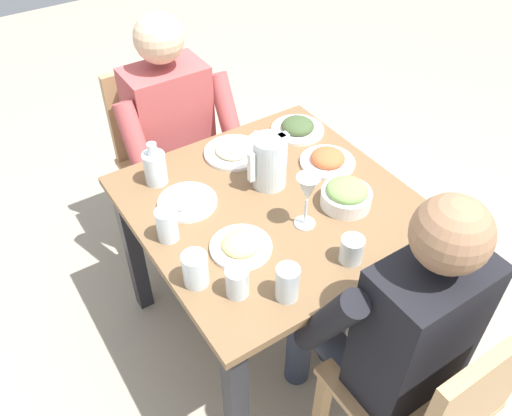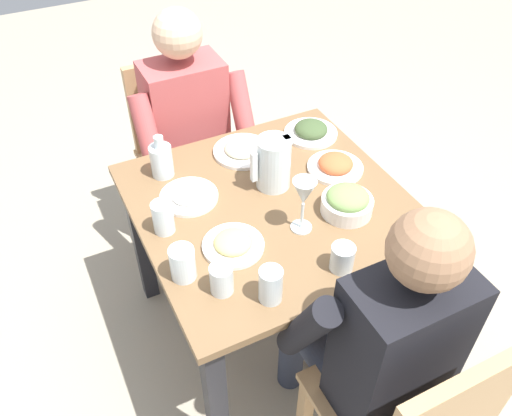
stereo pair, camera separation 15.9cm
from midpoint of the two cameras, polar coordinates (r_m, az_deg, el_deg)
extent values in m
plane|color=#9E937F|center=(2.34, -0.64, -12.44)|extent=(8.00, 8.00, 0.00)
cube|color=brown|center=(1.82, -0.80, 0.23)|extent=(0.90, 0.90, 0.03)
cube|color=#232328|center=(2.47, 2.11, 2.74)|extent=(0.06, 0.06, 0.68)
cube|color=#232328|center=(2.22, -15.07, -4.52)|extent=(0.06, 0.06, 0.68)
cube|color=#232328|center=(2.06, 14.94, -9.26)|extent=(0.06, 0.06, 0.68)
cube|color=#232328|center=(1.77, -4.91, -20.72)|extent=(0.06, 0.06, 0.68)
cube|color=tan|center=(2.73, -8.48, 3.44)|extent=(0.04, 0.04, 0.42)
cube|color=tan|center=(2.65, -15.02, 0.84)|extent=(0.04, 0.04, 0.42)
cube|color=tan|center=(2.50, -4.98, -0.64)|extent=(0.04, 0.04, 0.42)
cube|color=tan|center=(2.41, -12.04, -3.65)|extent=(0.04, 0.04, 0.42)
cube|color=tan|center=(2.42, -10.78, 4.04)|extent=(0.40, 0.40, 0.03)
cube|color=tan|center=(2.44, -13.26, 10.31)|extent=(0.38, 0.04, 0.42)
cube|color=tan|center=(1.91, 4.54, -20.81)|extent=(0.04, 0.04, 0.42)
cube|color=tan|center=(2.04, 12.54, -15.73)|extent=(0.04, 0.04, 0.42)
cube|color=tan|center=(1.72, 13.31, -18.47)|extent=(0.40, 0.40, 0.03)
cube|color=tan|center=(1.49, 19.65, -18.91)|extent=(0.38, 0.04, 0.42)
cube|color=#B24C4C|center=(2.25, -11.31, 8.89)|extent=(0.32, 0.20, 0.50)
sphere|color=#DBB28E|center=(2.07, -12.73, 17.42)|extent=(0.19, 0.19, 0.19)
cylinder|color=#2D3342|center=(2.30, -6.51, 1.61)|extent=(0.11, 0.38, 0.11)
cylinder|color=#2D3342|center=(2.31, -3.91, -4.61)|extent=(0.10, 0.10, 0.45)
cylinder|color=#B24C4C|center=(2.20, -5.09, 9.45)|extent=(0.08, 0.23, 0.37)
cylinder|color=#2D3342|center=(2.25, -10.31, 0.06)|extent=(0.11, 0.38, 0.11)
cylinder|color=#2D3342|center=(2.26, -7.65, -6.30)|extent=(0.10, 0.10, 0.45)
cylinder|color=#B24C4C|center=(2.07, -14.79, 5.90)|extent=(0.08, 0.23, 0.37)
cube|color=black|center=(1.51, 14.11, -12.79)|extent=(0.32, 0.20, 0.50)
sphere|color=#936B4C|center=(1.24, 16.93, -2.89)|extent=(0.19, 0.19, 0.19)
cylinder|color=#2D3342|center=(1.78, 6.20, -15.20)|extent=(0.11, 0.38, 0.11)
cylinder|color=#2D3342|center=(2.02, 2.39, -14.40)|extent=(0.10, 0.10, 0.45)
cylinder|color=black|center=(1.46, 4.67, -12.32)|extent=(0.08, 0.23, 0.37)
cylinder|color=#2D3342|center=(1.85, 10.47, -12.61)|extent=(0.11, 0.38, 0.11)
cylinder|color=#2D3342|center=(2.08, 6.32, -12.19)|extent=(0.10, 0.10, 0.45)
cylinder|color=black|center=(1.65, 15.91, -5.70)|extent=(0.08, 0.23, 0.37)
cylinder|color=silver|center=(1.82, -1.03, 4.89)|extent=(0.12, 0.12, 0.19)
cube|color=silver|center=(1.79, -3.07, 4.32)|extent=(0.02, 0.02, 0.11)
cube|color=silver|center=(1.80, 0.41, 7.56)|extent=(0.04, 0.03, 0.02)
cylinder|color=white|center=(1.79, 7.20, 0.97)|extent=(0.17, 0.17, 0.05)
ellipsoid|color=#759951|center=(1.77, 7.30, 1.83)|extent=(0.14, 0.14, 0.06)
cylinder|color=white|center=(1.82, -9.89, 0.54)|extent=(0.20, 0.20, 0.01)
ellipsoid|color=white|center=(1.81, -9.94, 0.88)|extent=(0.13, 0.13, 0.03)
cylinder|color=white|center=(2.02, -4.72, 5.91)|extent=(0.22, 0.22, 0.01)
ellipsoid|color=#B7AD89|center=(2.01, -4.74, 6.26)|extent=(0.14, 0.14, 0.04)
cylinder|color=white|center=(1.65, -4.41, -4.36)|extent=(0.19, 0.19, 0.01)
ellipsoid|color=#E0C670|center=(1.64, -4.44, -3.96)|extent=(0.12, 0.12, 0.04)
cylinder|color=white|center=(1.97, 5.43, 4.86)|extent=(0.20, 0.20, 0.01)
ellipsoid|color=#CC5B33|center=(1.96, 5.46, 5.32)|extent=(0.13, 0.13, 0.06)
cylinder|color=white|center=(2.14, 2.37, 8.34)|extent=(0.21, 0.21, 0.01)
ellipsoid|color=#3D512D|center=(2.13, 2.38, 8.78)|extent=(0.13, 0.13, 0.06)
cylinder|color=silver|center=(1.68, -12.27, -1.91)|extent=(0.07, 0.07, 0.11)
cylinder|color=silver|center=(1.51, -5.10, -8.06)|extent=(0.07, 0.07, 0.09)
cylinder|color=silver|center=(1.54, -9.53, -6.67)|extent=(0.08, 0.08, 0.11)
cylinder|color=silver|center=(1.48, 0.32, -8.22)|extent=(0.07, 0.07, 0.11)
cylinder|color=silver|center=(1.60, 7.49, -4.61)|extent=(0.07, 0.07, 0.09)
cylinder|color=silver|center=(1.73, 2.65, -1.76)|extent=(0.07, 0.07, 0.01)
cylinder|color=silver|center=(1.69, 2.70, -0.47)|extent=(0.01, 0.01, 0.10)
cone|color=silver|center=(1.63, 2.81, 1.98)|extent=(0.08, 0.08, 0.09)
cylinder|color=silver|center=(1.90, -13.20, 4.11)|extent=(0.08, 0.08, 0.12)
cylinder|color=gold|center=(1.92, -13.09, 3.55)|extent=(0.07, 0.07, 0.07)
cylinder|color=silver|center=(1.85, -13.60, 6.10)|extent=(0.03, 0.03, 0.04)
cylinder|color=white|center=(1.76, 16.43, -1.90)|extent=(0.03, 0.03, 0.04)
cylinder|color=#B2B2B7|center=(1.74, 16.60, -1.27)|extent=(0.03, 0.03, 0.01)
cube|color=silver|center=(2.08, -3.30, 7.02)|extent=(0.17, 0.09, 0.01)
cube|color=silver|center=(2.06, -2.86, 6.79)|extent=(0.18, 0.08, 0.01)
camera|label=1|loc=(0.08, -92.52, -2.30)|focal=37.08mm
camera|label=2|loc=(0.08, 87.48, 2.30)|focal=37.08mm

